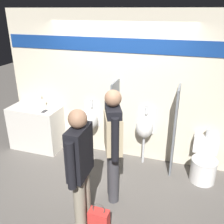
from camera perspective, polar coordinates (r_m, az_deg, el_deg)
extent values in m
plane|color=#5B5651|center=(4.63, -0.67, -12.87)|extent=(16.00, 16.00, 0.00)
cube|color=beige|center=(4.54, 1.69, 5.48)|extent=(4.44, 0.06, 2.70)
cube|color=navy|center=(4.35, 1.67, 15.01)|extent=(4.35, 0.01, 0.24)
cube|color=silver|center=(5.32, -16.84, -3.44)|extent=(1.01, 0.54, 0.88)
cylinder|color=white|center=(5.14, -16.66, 1.72)|extent=(0.32, 0.32, 0.12)
cylinder|color=silver|center=(5.19, -16.14, 3.48)|extent=(0.03, 0.03, 0.14)
cube|color=#232328|center=(4.90, -15.17, 0.19)|extent=(0.07, 0.14, 0.01)
cube|color=slate|center=(4.53, 0.76, -2.43)|extent=(0.03, 0.44, 1.54)
cube|color=slate|center=(4.37, 14.15, -4.18)|extent=(0.03, 0.44, 1.54)
cylinder|color=silver|center=(4.96, -4.95, -6.54)|extent=(0.04, 0.04, 0.55)
ellipsoid|color=white|center=(4.76, -5.14, -1.69)|extent=(0.31, 0.31, 0.40)
cube|color=white|center=(4.86, -4.46, -0.34)|extent=(0.30, 0.02, 0.51)
cylinder|color=silver|center=(4.74, -4.72, 2.07)|extent=(0.06, 0.06, 0.16)
cylinder|color=silver|center=(4.70, 7.16, -8.46)|extent=(0.04, 0.04, 0.55)
ellipsoid|color=white|center=(4.48, 7.44, -3.41)|extent=(0.31, 0.31, 0.40)
cube|color=white|center=(4.59, 7.85, -1.93)|extent=(0.30, 0.02, 0.51)
cylinder|color=silver|center=(4.47, 7.91, 0.58)|extent=(0.06, 0.06, 0.16)
cylinder|color=white|center=(4.52, 20.07, -12.49)|extent=(0.41, 0.41, 0.38)
torus|color=white|center=(4.41, 20.42, -10.32)|extent=(0.42, 0.42, 0.04)
cube|color=white|center=(4.60, 20.59, -6.95)|extent=(0.40, 0.16, 0.30)
cylinder|color=silver|center=(4.48, 20.99, -4.53)|extent=(0.06, 0.06, 0.14)
cylinder|color=#3D3D42|center=(3.74, 0.35, -14.73)|extent=(0.16, 0.16, 0.83)
cylinder|color=#3D3D42|center=(3.87, 0.07, -13.26)|extent=(0.16, 0.16, 0.83)
cube|color=black|center=(3.42, 0.23, -3.86)|extent=(0.35, 0.47, 0.66)
cube|color=#C6B289|center=(3.44, 0.23, -4.65)|extent=(0.38, 0.51, 0.53)
cylinder|color=black|center=(3.21, 0.71, -6.35)|extent=(0.10, 0.10, 0.61)
cylinder|color=black|center=(3.65, -0.20, -2.60)|extent=(0.10, 0.10, 0.61)
sphere|color=#A87A5B|center=(3.24, 0.24, 3.17)|extent=(0.23, 0.23, 0.23)
cylinder|color=gray|center=(3.37, -7.36, -20.32)|extent=(0.15, 0.15, 0.81)
cylinder|color=gray|center=(3.47, -6.25, -18.64)|extent=(0.15, 0.15, 0.81)
cube|color=black|center=(2.99, -7.43, -9.08)|extent=(0.20, 0.43, 0.64)
cylinder|color=black|center=(2.82, -9.39, -12.06)|extent=(0.10, 0.10, 0.59)
cylinder|color=black|center=(3.19, -5.67, -7.43)|extent=(0.10, 0.10, 0.59)
sphere|color=#A87A5B|center=(2.79, -7.87, -1.55)|extent=(0.22, 0.22, 0.22)
cube|color=red|center=(3.45, -2.98, -23.95)|extent=(0.26, 0.14, 0.37)
torus|color=#4C4742|center=(3.29, -3.07, -21.26)|extent=(0.17, 0.01, 0.17)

